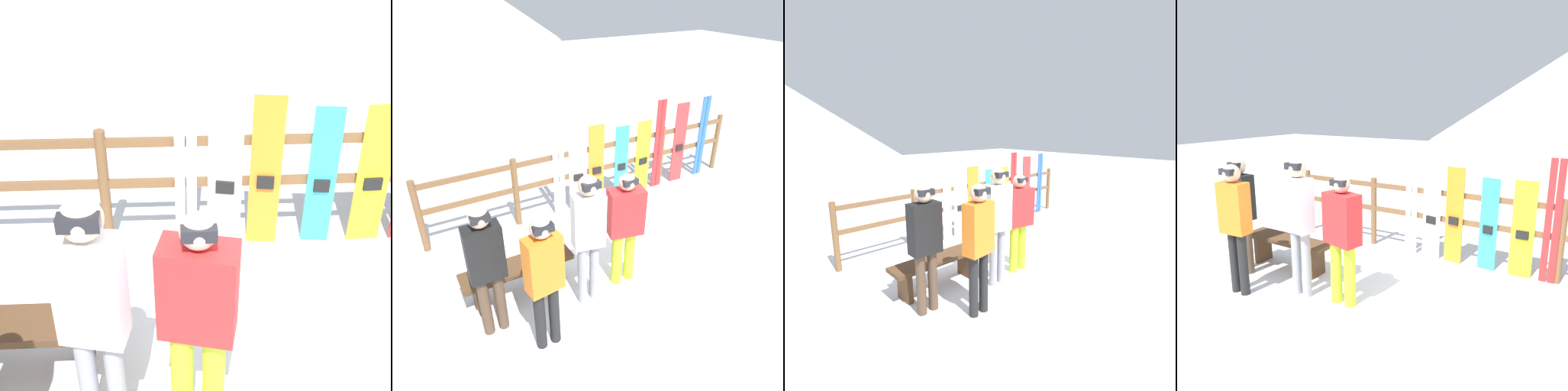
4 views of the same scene
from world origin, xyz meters
The scene contains 15 objects.
ground_plane centered at (0.00, 0.00, 0.00)m, with size 40.00×40.00×0.00m, color white.
fence centered at (0.00, 1.84, 0.70)m, with size 5.90×0.10×1.16m.
bench centered at (-2.00, 0.32, 0.35)m, with size 1.41×0.36×0.47m.
person_orange centered at (-2.00, -0.57, 0.99)m, with size 0.39×0.24×1.67m.
person_white centered at (-1.28, -0.20, 1.05)m, with size 0.40×0.27×1.75m.
person_black centered at (-2.45, -0.10, 0.97)m, with size 0.39×0.22×1.65m.
person_red centered at (-0.71, -0.11, 0.91)m, with size 0.48×0.34×1.59m.
ski_pair_white centered at (-0.72, 1.79, 0.85)m, with size 0.20×0.02×1.69m.
snowboard_white centered at (-0.37, 1.78, 0.69)m, with size 0.30×0.10×1.38m.
snowboard_orange centered at (-0.01, 1.78, 0.73)m, with size 0.28×0.08×1.47m.
snowboard_cyan centered at (0.51, 1.78, 0.68)m, with size 0.26×0.07×1.36m.
snowboard_yellow centered at (0.97, 1.78, 0.68)m, with size 0.31×0.06×1.38m.
ski_pair_red centered at (1.33, 1.79, 0.85)m, with size 0.19×0.02×1.70m.
snowboard_red centered at (1.83, 1.78, 0.78)m, with size 0.27×0.06×1.57m.
ski_pair_blue centered at (2.41, 1.79, 0.81)m, with size 0.20×0.02×1.62m.
Camera 3 is at (-4.32, -3.12, 2.31)m, focal length 28.00 mm.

